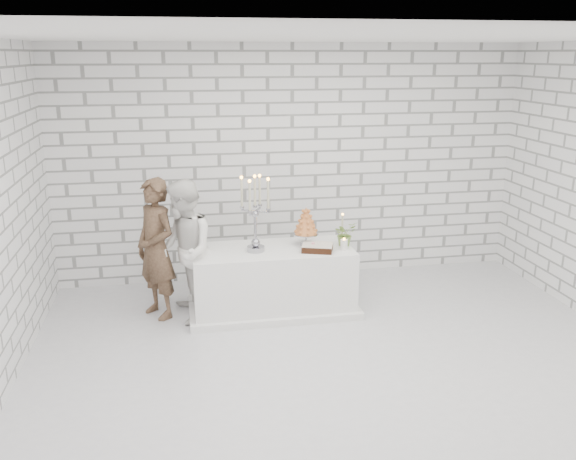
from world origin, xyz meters
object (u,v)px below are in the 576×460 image
object	(u,v)px
croquembouche	(306,226)
candelabra	(255,214)
groom	(156,249)
cake_table	(273,280)
bride	(184,252)

from	to	relation	value
croquembouche	candelabra	bearing A→B (deg)	-168.78
groom	croquembouche	xyz separation A→B (m)	(1.68, -0.04, 0.18)
candelabra	croquembouche	distance (m)	0.64
groom	croquembouche	size ratio (longest dim) A/B	3.53
cake_table	groom	size ratio (longest dim) A/B	1.14
candelabra	croquembouche	size ratio (longest dim) A/B	1.92
cake_table	candelabra	distance (m)	0.83
groom	bride	distance (m)	0.34
candelabra	croquembouche	bearing A→B (deg)	11.22
croquembouche	groom	bearing A→B (deg)	178.76
groom	candelabra	world-z (taller)	candelabra
cake_table	candelabra	world-z (taller)	candelabra
groom	candelabra	distance (m)	1.17
candelabra	cake_table	bearing A→B (deg)	14.12
croquembouche	bride	bearing A→B (deg)	-175.14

